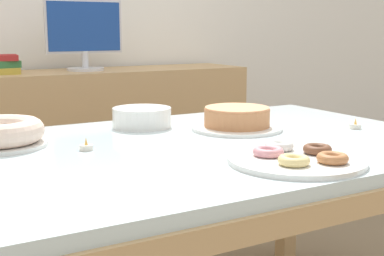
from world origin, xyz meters
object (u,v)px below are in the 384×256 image
Objects in this scene: plate_stack at (142,117)px; cake_golden_bundt at (0,133)px; computer_monitor at (84,35)px; cake_chocolate_round at (237,120)px; tealight_centre at (86,147)px; pastry_platter at (297,158)px; tealight_right_edge at (355,126)px.

cake_golden_bundt is at bearing -170.24° from plate_stack.
computer_monitor is at bearing 81.39° from plate_stack.
cake_chocolate_round reaches higher than tealight_centre.
tealight_right_edge is (0.50, 0.27, -0.00)m from pastry_platter.
tealight_centre is at bearing -108.91° from computer_monitor.
pastry_platter is 9.12× the size of tealight_right_edge.
plate_stack is at bearing 41.30° from tealight_centre.
cake_golden_bundt is at bearing 139.83° from tealight_centre.
tealight_right_edge is (0.94, -0.15, 0.00)m from tealight_centre.
plate_stack is 5.25× the size of tealight_right_edge.
computer_monitor is 10.60× the size of tealight_right_edge.
tealight_right_edge is at bearing -27.83° from cake_chocolate_round.
pastry_platter reaches higher than tealight_right_edge.
computer_monitor is 1.16× the size of pastry_platter.
cake_chocolate_round is 0.34m from plate_stack.
pastry_platter is 0.60m from tealight_centre.
plate_stack is at bearing 9.76° from cake_golden_bundt.
tealight_right_edge is (0.47, -1.50, -0.30)m from computer_monitor.
computer_monitor is 10.60× the size of tealight_centre.
tealight_right_edge is (0.64, -0.41, -0.02)m from plate_stack.
computer_monitor is at bearing 60.34° from cake_golden_bundt.
cake_golden_bundt is 7.02× the size of tealight_centre.
computer_monitor is 1.33× the size of cake_chocolate_round.
plate_stack is at bearing 147.36° from tealight_right_edge.
tealight_centre is (-0.30, -0.26, -0.02)m from plate_stack.
computer_monitor is at bearing 89.02° from pastry_platter.
pastry_platter is 9.12× the size of tealight_centre.
cake_golden_bundt reaches higher than plate_stack.
computer_monitor is 1.38m from cake_golden_bundt.
pastry_platter is (-0.13, -0.47, -0.02)m from cake_chocolate_round.
tealight_centre is at bearing -174.98° from cake_chocolate_round.
plate_stack is (-0.27, 0.21, -0.00)m from cake_chocolate_round.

